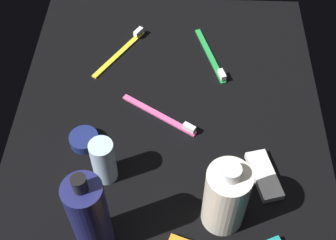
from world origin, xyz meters
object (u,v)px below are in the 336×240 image
lotion_bottle (90,216)px  toothbrush_green (212,58)px  bodywash_bottle (226,197)px  deodorant_stick (104,161)px  cream_tin_left (84,140)px  toothbrush_yellow (122,50)px  toothbrush_pink (163,116)px  snack_bar_white (264,175)px

lotion_bottle → toothbrush_green: bearing=155.1°
lotion_bottle → bodywash_bottle: size_ratio=1.27×
deodorant_stick → cream_tin_left: size_ratio=1.73×
toothbrush_yellow → lotion_bottle: bearing=0.3°
toothbrush_pink → cream_tin_left: 16.78cm
deodorant_stick → toothbrush_pink: (-14.06, 10.10, -4.40)cm
bodywash_bottle → cream_tin_left: bodywash_bottle is taller
lotion_bottle → bodywash_bottle: lotion_bottle is taller
snack_bar_white → bodywash_bottle: bearing=-59.8°
toothbrush_yellow → toothbrush_green: (1.68, 20.84, 0.00)cm
toothbrush_pink → snack_bar_white: (13.42, 19.56, 0.14)cm
bodywash_bottle → deodorant_stick: 22.97cm
snack_bar_white → toothbrush_green: bearing=-178.9°
toothbrush_yellow → toothbrush_pink: same height
deodorant_stick → toothbrush_green: 37.82cm
toothbrush_green → lotion_bottle: bearing=-24.9°
bodywash_bottle → toothbrush_green: size_ratio=0.95×
lotion_bottle → cream_tin_left: 22.27cm
deodorant_stick → snack_bar_white: 29.97cm
toothbrush_green → snack_bar_white: bearing=16.6°
lotion_bottle → cream_tin_left: (-20.06, -5.11, -8.22)cm
cream_tin_left → toothbrush_yellow: bearing=169.4°
toothbrush_green → snack_bar_white: (30.85, 9.19, 0.14)cm
bodywash_bottle → toothbrush_green: (-39.20, -1.04, -6.78)cm
toothbrush_yellow → toothbrush_green: 20.91cm
bodywash_bottle → toothbrush_pink: bearing=-152.4°
lotion_bottle → snack_bar_white: 33.76cm
deodorant_stick → toothbrush_green: deodorant_stick is taller
toothbrush_green → deodorant_stick: bearing=-33.0°
toothbrush_yellow → toothbrush_pink: 21.79cm
bodywash_bottle → cream_tin_left: (-14.93, -26.72, -6.35)cm
lotion_bottle → bodywash_bottle: 22.29cm
bodywash_bottle → deodorant_stick: size_ratio=1.65×
toothbrush_green → toothbrush_pink: same height
bodywash_bottle → toothbrush_yellow: bearing=-151.8°
toothbrush_pink → snack_bar_white: size_ratio=1.53×
toothbrush_yellow → cream_tin_left: 26.41cm
toothbrush_green → bodywash_bottle: bearing=1.5°
cream_tin_left → bodywash_bottle: bearing=60.8°
bodywash_bottle → toothbrush_yellow: size_ratio=1.04×
deodorant_stick → lotion_bottle: bearing=-0.5°
snack_bar_white → toothbrush_pink: bearing=-140.0°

